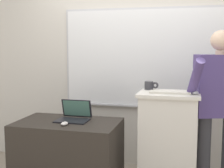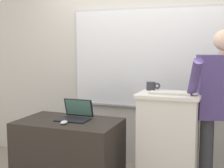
% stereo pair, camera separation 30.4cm
% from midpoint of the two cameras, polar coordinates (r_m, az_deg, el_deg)
% --- Properties ---
extents(back_wall, '(6.40, 0.17, 2.81)m').
position_cam_midpoint_polar(back_wall, '(3.87, 2.14, 5.56)').
color(back_wall, beige).
rests_on(back_wall, ground_plane).
extents(lectern_podium, '(0.59, 0.47, 1.05)m').
position_cam_midpoint_polar(lectern_podium, '(3.15, 7.45, -10.97)').
color(lectern_podium, beige).
rests_on(lectern_podium, ground_plane).
extents(side_desk, '(1.02, 0.63, 0.75)m').
position_cam_midpoint_polar(side_desk, '(3.28, -10.71, -13.16)').
color(side_desk, '#28231E').
rests_on(side_desk, ground_plane).
extents(person_presenter, '(0.63, 0.64, 1.65)m').
position_cam_midpoint_polar(person_presenter, '(3.18, 16.31, -3.05)').
color(person_presenter, '#333338').
rests_on(person_presenter, ground_plane).
extents(laptop, '(0.32, 0.28, 0.20)m').
position_cam_midpoint_polar(laptop, '(3.21, -9.62, -5.57)').
color(laptop, black).
rests_on(laptop, side_desk).
extents(wireless_keyboard, '(0.39, 0.13, 0.02)m').
position_cam_midpoint_polar(wireless_keyboard, '(2.97, 7.74, -1.55)').
color(wireless_keyboard, beige).
rests_on(wireless_keyboard, lectern_podium).
extents(computer_mouse_by_laptop, '(0.06, 0.10, 0.03)m').
position_cam_midpoint_polar(computer_mouse_by_laptop, '(3.02, -11.58, -7.14)').
color(computer_mouse_by_laptop, silver).
rests_on(computer_mouse_by_laptop, side_desk).
extents(computer_mouse_by_keyboard, '(0.06, 0.10, 0.03)m').
position_cam_midpoint_polar(computer_mouse_by_keyboard, '(2.96, 12.15, -1.56)').
color(computer_mouse_by_keyboard, '#BCBCC1').
rests_on(computer_mouse_by_keyboard, lectern_podium).
extents(coffee_mug, '(0.14, 0.09, 0.08)m').
position_cam_midpoint_polar(coffee_mug, '(3.21, 4.22, -0.29)').
color(coffee_mug, '#333338').
rests_on(coffee_mug, lectern_podium).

